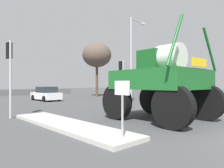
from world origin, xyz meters
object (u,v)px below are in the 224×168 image
Objects in this scene: lane_arrow_sign at (122,98)px; traffic_signal_near_left at (9,62)px; bare_tree_right at (97,55)px; streetlight_near_right at (132,55)px; traffic_signal_near_right at (122,72)px; sedan_ahead at (46,94)px; oversize_sprayer at (161,82)px.

traffic_signal_near_left reaches higher than lane_arrow_sign.
bare_tree_right is (13.92, 18.54, 4.62)m from lane_arrow_sign.
streetlight_near_right is at bearing 8.64° from traffic_signal_near_left.
sedan_ahead is at bearing 101.70° from traffic_signal_near_right.
bare_tree_right is (6.62, 11.40, 3.23)m from traffic_signal_near_right.
streetlight_near_right is (10.64, 8.92, 3.31)m from lane_arrow_sign.
lane_arrow_sign is 17.48m from sedan_ahead.
traffic_signal_near_left is 0.49× the size of streetlight_near_right.
streetlight_near_right reaches higher than traffic_signal_near_right.
sedan_ahead is 10.24m from bare_tree_right.
oversize_sprayer is at bearing 174.92° from sedan_ahead.
streetlight_near_right is at bearing -146.44° from sedan_ahead.
traffic_signal_near_left is at bearing -142.86° from bare_tree_right.
bare_tree_right is at bearing -78.42° from sedan_ahead.
lane_arrow_sign is at bearing -80.93° from traffic_signal_near_left.
lane_arrow_sign is 0.21× the size of streetlight_near_right.
sedan_ahead is 0.49× the size of streetlight_near_right.
streetlight_near_right reaches higher than traffic_signal_near_left.
sedan_ahead is at bearing 124.49° from streetlight_near_right.
lane_arrow_sign is at bearing -140.03° from streetlight_near_right.
lane_arrow_sign is 10.31m from traffic_signal_near_right.
sedan_ahead is at bearing 72.20° from lane_arrow_sign.
sedan_ahead is 0.53× the size of bare_tree_right.
traffic_signal_near_right is (3.07, 5.73, 0.83)m from oversize_sprayer.
sedan_ahead is at bearing -167.49° from bare_tree_right.
traffic_signal_near_right is 0.45× the size of streetlight_near_right.
oversize_sprayer reaches higher than sedan_ahead.
lane_arrow_sign is 0.35× the size of oversize_sprayer.
lane_arrow_sign is at bearing -135.68° from traffic_signal_near_right.
traffic_signal_near_left is at bearing 99.07° from lane_arrow_sign.
streetlight_near_right is (11.78, 1.79, 1.69)m from traffic_signal_near_left.
traffic_signal_near_left is at bearing -179.97° from traffic_signal_near_right.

